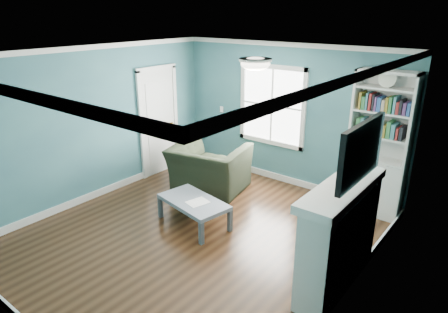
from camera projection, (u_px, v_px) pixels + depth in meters
The scene contains 13 objects.
floor at pixel (196, 234), 5.91m from camera, with size 5.00×5.00×0.00m, color black.
room_walls at pixel (194, 132), 5.36m from camera, with size 5.00×5.00×5.00m.
trim at pixel (194, 156), 5.48m from camera, with size 4.50×5.00×2.60m.
window at pixel (272, 105), 7.41m from camera, with size 1.40×0.06×1.50m.
bookshelf at pixel (377, 159), 6.25m from camera, with size 0.90×0.35×2.31m.
fireplace at pixel (340, 238), 4.63m from camera, with size 0.44×1.58×1.30m.
tv at pixel (361, 152), 4.18m from camera, with size 0.06×1.10×0.65m, color black.
door at pixel (159, 120), 7.86m from camera, with size 0.12×0.98×2.17m.
ceiling_fixture at pixel (255, 63), 4.58m from camera, with size 0.38×0.38×0.15m.
light_switch at pixel (222, 109), 8.19m from camera, with size 0.08×0.01×0.12m, color white.
recliner at pixel (209, 161), 7.20m from camera, with size 1.28×0.83×1.12m, color black.
coffee_table at pixel (194, 203), 6.08m from camera, with size 1.20×0.79×0.40m.
paper_sheet at pixel (198, 202), 5.99m from camera, with size 0.25×0.31×0.00m, color white.
Camera 1 is at (3.51, -3.79, 3.12)m, focal length 32.00 mm.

